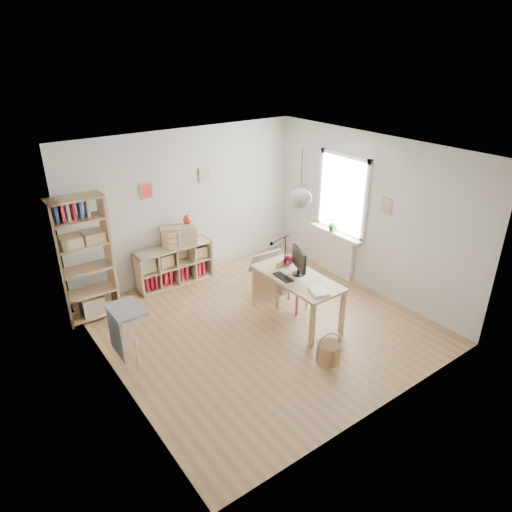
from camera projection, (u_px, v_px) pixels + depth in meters
ground at (262, 325)px, 7.10m from camera, size 4.50×4.50×0.00m
room_shell at (300, 198)px, 6.43m from camera, size 4.50×4.50×4.50m
window_unit at (343, 195)px, 8.06m from camera, size 0.07×1.16×1.46m
radiator at (337, 254)px, 8.53m from camera, size 0.10×0.80×0.80m
windowsill at (337, 233)px, 8.32m from camera, size 0.22×1.20×0.06m
desk at (297, 282)px, 7.00m from camera, size 0.70×1.50×0.75m
cube_shelf at (173, 268)px, 8.24m from camera, size 1.40×0.38×0.72m
tall_bookshelf at (83, 255)px, 6.87m from camera, size 0.80×0.38×2.00m
side_table at (122, 322)px, 5.99m from camera, size 0.40×0.55×0.85m
chair at (290, 281)px, 7.40m from camera, size 0.53×0.53×0.85m
wicker_basket at (329, 352)px, 6.25m from camera, size 0.33×0.33×0.46m
storage_chest at (274, 278)px, 8.10m from camera, size 0.60×0.67×0.61m
monitor at (299, 261)px, 6.93m from camera, size 0.21×0.47×0.42m
keyboard at (283, 277)px, 6.92m from camera, size 0.16×0.38×0.02m
task_lamp at (278, 246)px, 7.28m from camera, size 0.40×0.15×0.42m
yarn_ball at (288, 260)px, 7.31m from camera, size 0.15×0.15×0.15m
paper_tray at (319, 291)px, 6.52m from camera, size 0.33×0.36×0.03m
drawer_chest at (179, 236)px, 8.04m from camera, size 0.68×0.48×0.35m
red_vase at (187, 220)px, 8.02m from camera, size 0.14×0.14×0.17m
potted_plant at (334, 223)px, 8.29m from camera, size 0.29×0.25×0.31m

